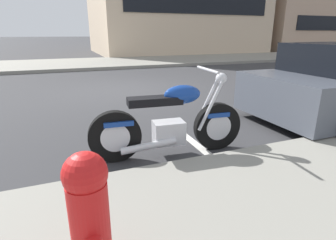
# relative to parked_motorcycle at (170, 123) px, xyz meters

# --- Properties ---
(ground_plane) EXTENTS (260.00, 260.00, 0.00)m
(ground_plane) POSITION_rel_parked_motorcycle_xyz_m (0.47, 4.31, -0.43)
(ground_plane) COLOR #333335
(sidewalk_far_curb) EXTENTS (120.00, 5.00, 0.14)m
(sidewalk_far_curb) POSITION_rel_parked_motorcycle_xyz_m (12.47, 11.48, -0.36)
(sidewalk_far_curb) COLOR gray
(sidewalk_far_curb) RESTS_ON ground
(parking_stall_stripe) EXTENTS (0.12, 2.20, 0.01)m
(parking_stall_stripe) POSITION_rel_parked_motorcycle_xyz_m (0.47, 0.24, -0.43)
(parking_stall_stripe) COLOR silver
(parking_stall_stripe) RESTS_ON ground
(parked_motorcycle) EXTENTS (2.05, 0.62, 1.13)m
(parked_motorcycle) POSITION_rel_parked_motorcycle_xyz_m (0.00, 0.00, 0.00)
(parked_motorcycle) COLOR black
(parked_motorcycle) RESTS_ON ground
(fire_hydrant) EXTENTS (0.24, 0.36, 0.83)m
(fire_hydrant) POSITION_rel_parked_motorcycle_xyz_m (-1.18, -1.75, 0.15)
(fire_hydrant) COLOR red
(fire_hydrant) RESTS_ON sidewalk_near_curb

